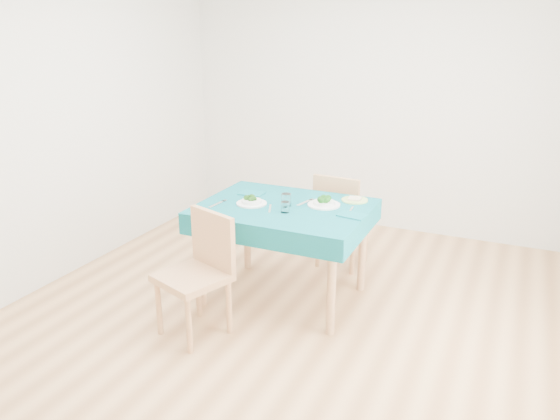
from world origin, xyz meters
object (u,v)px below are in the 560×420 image
at_px(chair_far, 343,210).
at_px(bowl_far, 324,201).
at_px(table, 284,252).
at_px(chair_near, 191,264).
at_px(side_plate, 355,200).
at_px(bowl_near, 252,200).

height_order(chair_far, bowl_far, chair_far).
bearing_deg(table, bowl_far, 25.71).
distance_m(table, bowl_far, 0.51).
bearing_deg(bowl_far, table, -154.29).
height_order(chair_near, bowl_far, chair_near).
height_order(bowl_far, side_plate, bowl_far).
bearing_deg(side_plate, table, -142.65).
distance_m(table, side_plate, 0.68).
bearing_deg(bowl_far, chair_near, -124.86).
bearing_deg(bowl_far, chair_far, 94.91).
distance_m(bowl_far, side_plate, 0.28).
bearing_deg(chair_far, table, 78.95).
bearing_deg(bowl_near, chair_far, 62.37).
bearing_deg(chair_far, bowl_near, 66.21).
bearing_deg(chair_near, side_plate, 73.61).
xyz_separation_m(table, side_plate, (0.44, 0.34, 0.38)).
height_order(chair_far, side_plate, chair_far).
relative_size(bowl_near, bowl_far, 0.94).
bearing_deg(chair_far, bowl_far, 98.76).
relative_size(chair_far, bowl_near, 4.42).
xyz_separation_m(bowl_far, side_plate, (0.18, 0.21, -0.03)).
distance_m(table, chair_near, 0.84).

